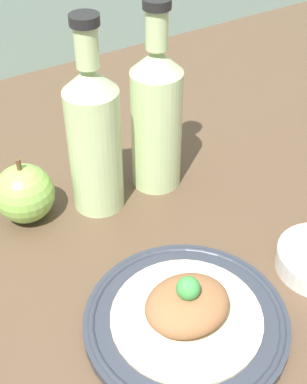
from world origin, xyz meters
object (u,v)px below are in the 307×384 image
object	(u,v)px
plated_food	(187,307)
cider_bottle_right	(156,116)
apple	(24,193)
plate	(186,320)
cider_bottle_left	(94,136)

from	to	relation	value
plated_food	cider_bottle_right	bearing A→B (deg)	65.40
cider_bottle_right	apple	world-z (taller)	cider_bottle_right
plated_food	cider_bottle_right	world-z (taller)	cider_bottle_right
plate	cider_bottle_left	xyz separation A→B (cm)	(1.49, 24.03, 10.37)
cider_bottle_left	apple	size ratio (longest dim) A/B	2.82
plate	plated_food	distance (cm)	2.30
plate	apple	xyz separation A→B (cm)	(-8.23, 26.49, 3.26)
cider_bottle_right	apple	distance (cm)	20.65
plated_food	apple	distance (cm)	27.75
cider_bottle_left	apple	bearing A→B (deg)	165.80
cider_bottle_right	apple	xyz separation A→B (cm)	(-19.23, 2.46, -7.11)
plated_food	cider_bottle_left	size ratio (longest dim) A/B	0.62
cider_bottle_left	cider_bottle_right	world-z (taller)	same
cider_bottle_left	plated_food	bearing A→B (deg)	-93.54
apple	cider_bottle_right	bearing A→B (deg)	-7.29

